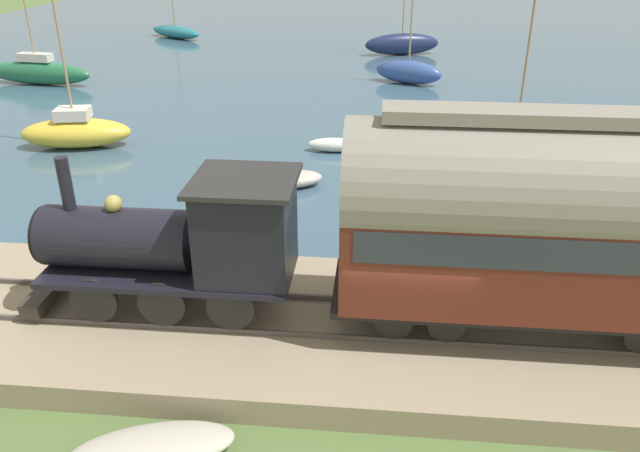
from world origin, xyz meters
TOP-DOWN VIEW (x-y plane):
  - ground_plane at (0.00, 0.00)m, footprint 200.00×200.00m
  - harbor_water at (43.34, 0.00)m, footprint 80.00×80.00m
  - rail_embankment at (0.30, 0.00)m, footprint 5.48×56.00m
  - steam_locomotive at (0.30, 4.65)m, footprint 2.06×5.86m
  - passenger_coach at (0.30, -2.70)m, footprint 2.61×8.41m
  - sailboat_green at (23.18, 20.24)m, footprint 1.89×6.59m
  - sailboat_blue at (25.46, -0.86)m, footprint 2.74×4.14m
  - sailboat_teal at (39.96, 17.45)m, footprint 4.20×5.35m
  - sailboat_navy at (34.39, -0.68)m, footprint 2.78×5.50m
  - sailboat_yellow at (12.58, 13.04)m, footprint 2.47×4.63m
  - sailboat_red at (12.80, -4.58)m, footprint 3.22×4.73m
  - rowboat_far_out at (13.03, 2.44)m, footprint 0.75×2.20m
  - rowboat_off_pier at (9.15, 3.60)m, footprint 1.72×2.29m
  - rowboat_near_shore at (7.02, 5.61)m, footprint 1.86×2.05m
  - beached_dinghy at (-3.35, 4.32)m, footprint 1.88×3.00m

SIDE VIEW (x-z plane):
  - ground_plane at x=0.00m, z-range 0.00..0.00m
  - harbor_water at x=43.34m, z-range 0.00..0.01m
  - beached_dinghy at x=-3.35m, z-range 0.00..0.44m
  - rowboat_near_shore at x=7.02m, z-range 0.01..0.45m
  - rowboat_off_pier at x=9.15m, z-range 0.01..0.54m
  - rowboat_far_out at x=13.03m, z-range 0.01..0.56m
  - rail_embankment at x=0.30m, z-range -0.06..0.63m
  - sailboat_red at x=12.80m, z-range -3.41..4.35m
  - sailboat_teal at x=39.96m, z-range -2.30..3.31m
  - sailboat_yellow at x=12.58m, z-range -2.92..4.27m
  - sailboat_blue at x=25.46m, z-range -2.16..3.52m
  - sailboat_green at x=23.18m, z-range -4.05..5.55m
  - sailboat_navy at x=34.39m, z-range -3.85..5.40m
  - steam_locomotive at x=0.30m, z-range 0.70..4.08m
  - passenger_coach at x=0.30m, z-range 0.87..5.48m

